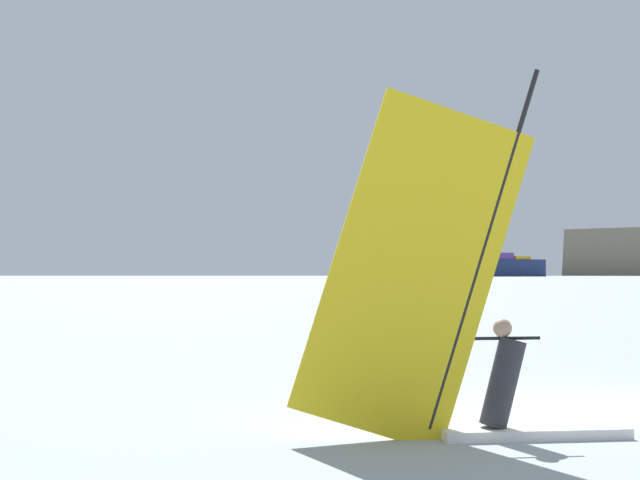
{
  "coord_description": "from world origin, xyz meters",
  "views": [
    {
      "loc": [
        2.1,
        -13.39,
        1.9
      ],
      "look_at": [
        -5.46,
        0.41,
        2.5
      ],
      "focal_mm": 50.25,
      "sensor_mm": 36.0,
      "label": 1
    }
  ],
  "objects": [
    {
      "name": "cargo_ship",
      "position": [
        -251.1,
        639.41,
        9.72
      ],
      "size": [
        142.65,
        131.93,
        35.98
      ],
      "rotation": [
        0.0,
        0.0,
        0.73
      ],
      "color": "navy",
      "rests_on": "ground_plane"
    },
    {
      "name": "windsurfer",
      "position": [
        -1.46,
        -3.49,
        1.26
      ],
      "size": [
        3.42,
        2.6,
        4.49
      ],
      "rotation": [
        0.0,
        0.0,
        0.62
      ],
      "color": "white",
      "rests_on": "ground_plane"
    }
  ]
}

